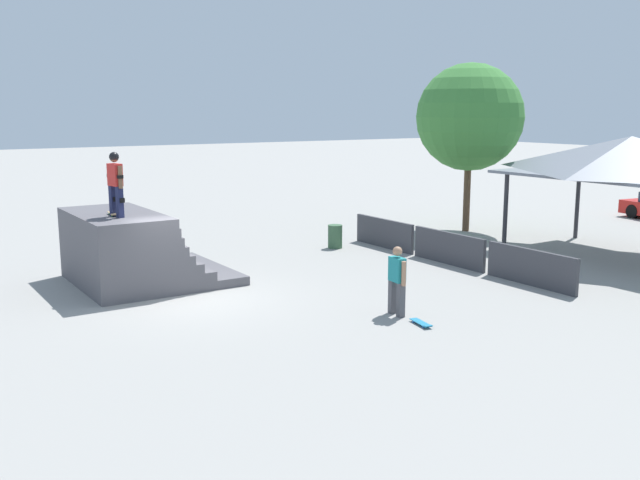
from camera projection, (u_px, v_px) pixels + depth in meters
The scene contains 10 objects.
ground_plane at pixel (188, 299), 18.95m from camera, with size 160.00×160.00×0.00m, color gray.
quarter_pipe_ramp at pixel (130, 252), 20.53m from camera, with size 4.19×4.25×2.10m.
skater_on_deck at pixel (115, 180), 19.20m from camera, with size 0.76×0.31×1.76m.
skateboard_on_deck at pixel (113, 213), 19.64m from camera, with size 0.82×0.31×0.09m.
bystander_walking at pixel (397, 277), 17.34m from camera, with size 0.69×0.27×1.72m.
skateboard_on_ground at pixel (421, 323), 16.66m from camera, with size 0.78×0.34×0.09m.
barrier_fence at pixel (449, 248), 23.19m from camera, with size 10.00×0.12×1.05m.
pavilion_shelter at pixel (630, 158), 23.52m from camera, with size 8.14×4.73×4.12m.
tree_far_back at pixel (470, 117), 28.80m from camera, with size 4.34×4.34×6.84m.
trash_bin at pixel (335, 237), 25.91m from camera, with size 0.52×0.52×0.85m, color #385B3D.
Camera 1 is at (17.30, -7.05, 4.98)m, focal length 40.00 mm.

